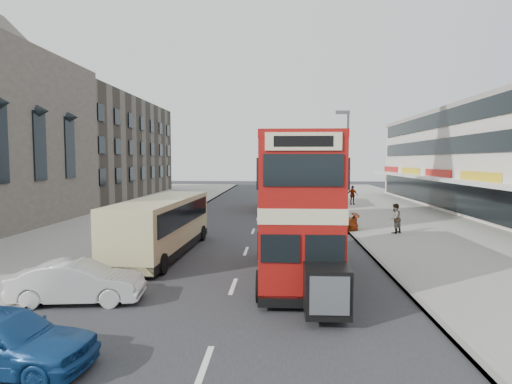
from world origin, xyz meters
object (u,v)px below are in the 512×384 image
at_px(bus_main, 297,206).
at_px(coach, 162,224).
at_px(bus_second, 280,180).
at_px(pedestrian_near, 395,218).
at_px(car_right_a, 325,222).
at_px(street_lamp, 347,157).
at_px(pedestrian_far, 352,195).
at_px(car_left_front, 78,282).
at_px(car_right_b, 321,209).
at_px(cyclist, 307,210).
at_px(car_left_near, 1,339).

height_order(bus_main, coach, bus_main).
relative_size(bus_second, pedestrian_near, 5.24).
bearing_deg(bus_main, coach, -30.34).
bearing_deg(car_right_a, street_lamp, 154.08).
bearing_deg(pedestrian_far, coach, -129.99).
xyz_separation_m(car_left_front, car_right_a, (9.38, 14.10, -0.07)).
relative_size(car_left_front, pedestrian_far, 2.16).
distance_m(car_right_b, pedestrian_far, 8.51).
distance_m(bus_main, bus_second, 22.97).
bearing_deg(car_right_a, coach, -50.46).
bearing_deg(pedestrian_far, pedestrian_near, -101.02).
distance_m(bus_second, car_left_front, 27.25).
bearing_deg(car_right_b, pedestrian_far, 148.96).
bearing_deg(street_lamp, car_left_front, -122.16).
bearing_deg(pedestrian_far, street_lamp, -111.93).
xyz_separation_m(bus_second, car_left_front, (-6.51, -26.38, -2.05)).
distance_m(bus_second, pedestrian_near, 15.23).
bearing_deg(bus_main, cyclist, -95.31).
bearing_deg(car_left_front, coach, -12.54).
relative_size(street_lamp, pedestrian_far, 4.30).
distance_m(pedestrian_near, cyclist, 8.15).
distance_m(street_lamp, coach, 15.49).
bearing_deg(cyclist, car_left_front, -121.28).
height_order(street_lamp, pedestrian_near, street_lamp).
height_order(bus_main, car_right_b, bus_main).
bearing_deg(pedestrian_far, cyclist, -126.87).
height_order(street_lamp, bus_main, street_lamp).
distance_m(bus_main, pedestrian_far, 27.15).
distance_m(car_left_front, car_right_b, 24.24).
xyz_separation_m(coach, pedestrian_far, (13.00, 22.56, -0.40)).
distance_m(bus_second, car_right_b, 5.92).
height_order(coach, car_left_front, coach).
xyz_separation_m(coach, car_left_front, (-0.78, -7.12, -0.82)).
bearing_deg(bus_second, car_left_near, 84.28).
relative_size(street_lamp, coach, 0.84).
distance_m(car_left_front, car_right_a, 16.94).
height_order(bus_main, car_right_a, bus_main).
bearing_deg(car_left_near, car_right_a, -20.75).
bearing_deg(cyclist, car_right_a, -89.16).
distance_m(car_left_near, car_left_front, 4.42).
bearing_deg(car_left_front, cyclist, -30.16).
height_order(car_left_near, car_right_b, car_left_near).
relative_size(street_lamp, car_right_b, 2.13).
bearing_deg(car_right_a, car_left_front, -33.15).
bearing_deg(street_lamp, car_right_a, -116.40).
xyz_separation_m(pedestrian_near, cyclist, (-4.89, 6.51, -0.33)).
relative_size(car_left_near, car_right_b, 1.08).
bearing_deg(car_left_near, car_right_b, -14.71).
bearing_deg(coach, car_right_b, 60.78).
relative_size(street_lamp, bus_second, 0.85).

